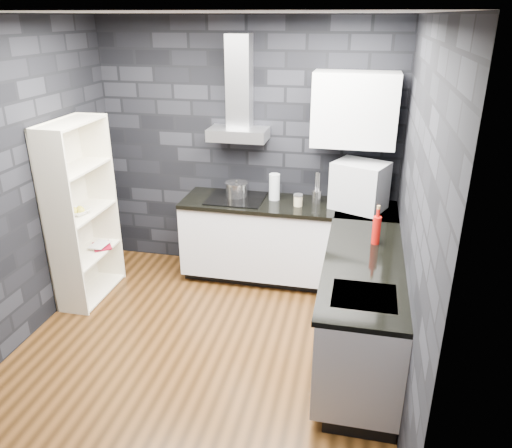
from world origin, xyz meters
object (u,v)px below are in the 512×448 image
(glass_vase, at_px, (274,187))
(fruit_bowl, at_px, (78,212))
(appliance_garage, at_px, (360,187))
(bookshelf, at_px, (82,213))
(red_bottle, at_px, (376,230))
(storage_jar, at_px, (298,201))
(pot, at_px, (237,190))
(utensil_crock, at_px, (317,196))

(glass_vase, xyz_separation_m, fruit_bowl, (-1.76, -0.84, -0.10))
(appliance_garage, bearing_deg, glass_vase, -162.19)
(glass_vase, distance_m, fruit_bowl, 1.96)
(fruit_bowl, bearing_deg, bookshelf, 90.00)
(red_bottle, bearing_deg, glass_vase, 139.16)
(glass_vase, relative_size, red_bottle, 1.14)
(storage_jar, distance_m, appliance_garage, 0.62)
(pot, distance_m, red_bottle, 1.69)
(storage_jar, height_order, bookshelf, bookshelf)
(bookshelf, distance_m, fruit_bowl, 0.07)
(appliance_garage, relative_size, fruit_bowl, 2.30)
(glass_vase, height_order, storage_jar, glass_vase)
(bookshelf, bearing_deg, fruit_bowl, -96.30)
(pot, bearing_deg, glass_vase, 1.01)
(fruit_bowl, bearing_deg, storage_jar, 19.14)
(appliance_garage, relative_size, red_bottle, 2.03)
(appliance_garage, xyz_separation_m, bookshelf, (-2.63, -0.71, -0.22))
(pot, distance_m, storage_jar, 0.69)
(utensil_crock, relative_size, bookshelf, 0.07)
(pot, height_order, bookshelf, bookshelf)
(storage_jar, xyz_separation_m, fruit_bowl, (-2.03, -0.71, -0.02))
(storage_jar, distance_m, red_bottle, 1.07)
(glass_vase, distance_m, appliance_garage, 0.87)
(fruit_bowl, bearing_deg, appliance_garage, 16.35)
(utensil_crock, height_order, bookshelf, bookshelf)
(pot, distance_m, appliance_garage, 1.28)
(glass_vase, height_order, fruit_bowl, glass_vase)
(storage_jar, bearing_deg, appliance_garage, 6.27)
(utensil_crock, bearing_deg, fruit_bowl, -158.81)
(utensil_crock, distance_m, fruit_bowl, 2.36)
(appliance_garage, height_order, red_bottle, appliance_garage)
(pot, distance_m, fruit_bowl, 1.60)
(glass_vase, bearing_deg, fruit_bowl, -154.42)
(glass_vase, xyz_separation_m, utensil_crock, (0.44, 0.01, -0.08))
(pot, bearing_deg, utensil_crock, 1.18)
(pot, height_order, fruit_bowl, pot)
(appliance_garage, bearing_deg, pot, -160.33)
(glass_vase, distance_m, red_bottle, 1.36)
(pot, bearing_deg, appliance_garage, -2.97)
(pot, xyz_separation_m, fruit_bowl, (-1.36, -0.84, -0.04))
(glass_vase, relative_size, appliance_garage, 0.56)
(glass_vase, bearing_deg, storage_jar, -27.19)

